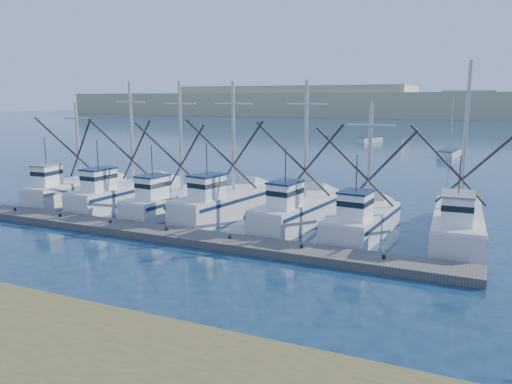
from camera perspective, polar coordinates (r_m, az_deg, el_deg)
ground at (r=19.26m, az=-2.09°, el=-12.87°), size 500.00×500.00×0.00m
floating_dock at (r=27.94m, az=-8.48°, el=-5.00°), size 30.72×2.33×0.41m
dune_ridge at (r=225.96m, az=22.59°, el=9.17°), size 360.00×60.00×10.00m
trawler_fleet at (r=31.76m, az=-2.18°, el=-1.59°), size 29.81×9.67×9.75m
sailboat_near at (r=71.52m, az=21.24°, el=4.16°), size 2.72×6.66×8.10m
sailboat_far at (r=91.01m, az=12.90°, el=5.86°), size 3.73×5.60×8.10m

